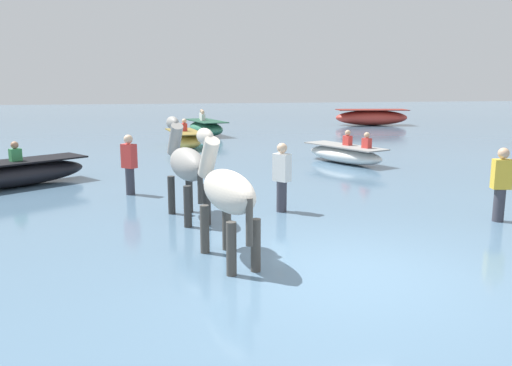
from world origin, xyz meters
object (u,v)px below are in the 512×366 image
boat_mid_outer (372,117)px  horse_trailing_grey (186,166)px  boat_mid_channel (345,154)px  horse_lead_pinto (226,194)px  person_onlooker_right (282,182)px  person_wading_close (500,189)px  boat_distant_west (185,139)px  boat_far_inshore (206,128)px  person_wading_mid (130,168)px  boat_far_offshore (16,173)px

boat_mid_outer → horse_trailing_grey: bearing=-121.5°
boat_mid_channel → horse_lead_pinto: bearing=-120.1°
horse_lead_pinto → person_onlooker_right: horse_lead_pinto is taller
person_wading_close → boat_mid_outer: bearing=73.1°
boat_distant_west → person_onlooker_right: (1.30, -10.64, 0.28)m
horse_trailing_grey → boat_mid_outer: bearing=58.5°
boat_far_inshore → boat_mid_channel: bearing=-69.5°
boat_far_inshore → boat_mid_channel: boat_far_inshore is taller
horse_lead_pinto → person_wading_close: bearing=12.7°
horse_trailing_grey → boat_distant_west: 10.83m
person_wading_close → boat_mid_channel: bearing=92.4°
boat_mid_outer → person_onlooker_right: person_onlooker_right is taller
boat_mid_outer → person_wading_close: person_wading_close is taller
boat_far_inshore → boat_mid_outer: 10.85m
horse_lead_pinto → boat_distant_west: (0.15, 13.27, -0.65)m
person_wading_mid → person_wading_close: (6.73, -3.65, 0.00)m
person_wading_close → boat_far_offshore: bearing=151.5°
boat_far_inshore → boat_mid_outer: size_ratio=0.79×
boat_far_offshore → boat_mid_outer: size_ratio=0.78×
person_wading_mid → boat_mid_outer: bearing=52.5°
horse_trailing_grey → person_wading_mid: 2.64m
horse_lead_pinto → boat_far_inshore: 17.78m
boat_mid_outer → boat_mid_channel: 14.93m
boat_distant_west → person_onlooker_right: bearing=-83.1°
boat_far_offshore → person_wading_mid: 3.18m
horse_trailing_grey → boat_distant_west: horse_trailing_grey is taller
boat_far_inshore → person_wading_mid: (-2.93, -12.89, 0.24)m
boat_mid_outer → boat_distant_west: bearing=-143.0°
boat_mid_channel → boat_distant_west: bearing=134.0°
boat_far_inshore → boat_mid_outer: (10.06, 4.06, 0.10)m
horse_lead_pinto → person_onlooker_right: bearing=61.3°
horse_lead_pinto → person_onlooker_right: size_ratio=1.29×
boat_far_inshore → person_wading_close: (3.80, -16.55, 0.24)m
boat_far_offshore → boat_mid_outer: boat_far_offshore is taller
horse_trailing_grey → person_wading_mid: bearing=116.0°
boat_far_offshore → person_wading_close: 10.83m
person_onlooker_right → person_wading_close: bearing=-21.4°
boat_far_offshore → boat_mid_outer: bearing=44.4°
boat_distant_west → horse_trailing_grey: bearing=-93.0°
boat_far_inshore → person_wading_mid: 13.23m
boat_distant_west → person_wading_close: 13.11m
person_wading_mid → person_wading_close: same height
horse_lead_pinto → boat_mid_outer: 24.61m
person_wading_mid → horse_trailing_grey: bearing=-64.0°
horse_lead_pinto → boat_far_inshore: horse_lead_pinto is taller
boat_distant_west → boat_far_offshore: bearing=-122.9°
horse_lead_pinto → boat_mid_outer: size_ratio=0.48×
horse_lead_pinto → person_wading_mid: horse_lead_pinto is taller
boat_mid_outer → person_wading_close: size_ratio=2.69×
boat_far_offshore → boat_mid_channel: boat_far_offshore is taller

